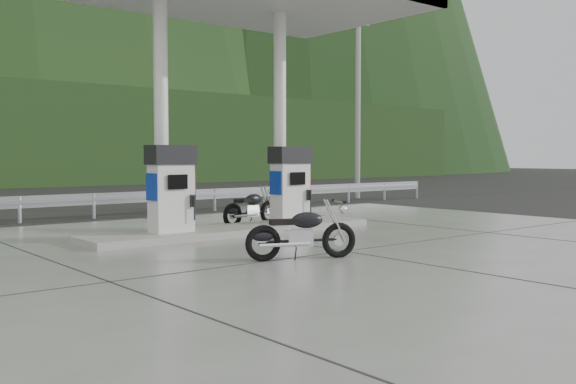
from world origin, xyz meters
TOP-DOWN VIEW (x-y plane):
  - ground at (0.00, 0.00)m, footprint 160.00×160.00m
  - forecourt_apron at (0.00, 0.00)m, footprint 18.00×14.00m
  - pump_island at (0.00, 2.50)m, footprint 7.00×1.40m
  - gas_pump_left at (-1.60, 2.50)m, footprint 0.95×0.55m
  - gas_pump_right at (1.60, 2.50)m, footprint 0.95×0.55m
  - canopy_column_left at (-1.60, 2.90)m, footprint 0.30×0.30m
  - canopy_column_right at (1.60, 2.90)m, footprint 0.30×0.30m
  - guardrail at (0.00, 8.00)m, footprint 26.00×0.16m
  - road at (0.00, 11.50)m, footprint 60.00×7.00m
  - utility_pole_b at (2.00, 9.50)m, footprint 0.22×0.22m
  - utility_pole_c at (11.00, 9.50)m, footprint 0.22×0.22m
  - motorcycle_left at (1.29, 3.66)m, footprint 1.85×0.87m
  - motorcycle_right at (-1.20, -1.20)m, footprint 1.89×1.21m

SIDE VIEW (x-z plane):
  - ground at x=0.00m, z-range 0.00..0.00m
  - road at x=0.00m, z-range 0.00..0.01m
  - forecourt_apron at x=0.00m, z-range 0.00..0.02m
  - pump_island at x=0.00m, z-range 0.02..0.17m
  - motorcycle_left at x=1.29m, z-range 0.02..0.86m
  - motorcycle_right at x=-1.20m, z-range 0.02..0.87m
  - guardrail at x=0.00m, z-range 0.00..1.42m
  - gas_pump_left at x=-1.60m, z-range 0.17..1.97m
  - gas_pump_right at x=1.60m, z-range 0.17..1.97m
  - canopy_column_left at x=-1.60m, z-range 0.17..5.17m
  - canopy_column_right at x=1.60m, z-range 0.17..5.17m
  - utility_pole_b at x=2.00m, z-range 0.00..8.00m
  - utility_pole_c at x=11.00m, z-range 0.00..8.00m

